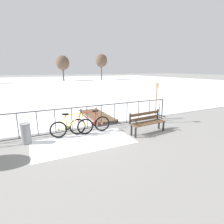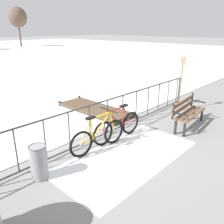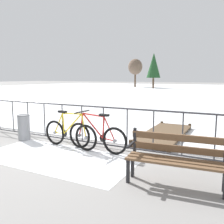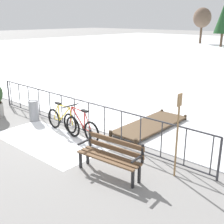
# 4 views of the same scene
# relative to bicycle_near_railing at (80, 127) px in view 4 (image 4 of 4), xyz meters

# --- Properties ---
(ground_plane) EXTENTS (160.00, 160.00, 0.00)m
(ground_plane) POSITION_rel_bicycle_near_railing_xyz_m (-0.34, 0.37, -0.37)
(ground_plane) COLOR gray
(snow_patch) EXTENTS (3.61, 1.78, 0.01)m
(snow_patch) POSITION_rel_bicycle_near_railing_xyz_m (-0.55, -0.83, -0.36)
(snow_patch) COLOR white
(snow_patch) RESTS_ON ground
(railing_fence) EXTENTS (9.06, 0.06, 1.07)m
(railing_fence) POSITION_rel_bicycle_near_railing_xyz_m (-0.34, 0.37, 0.19)
(railing_fence) COLOR #38383D
(railing_fence) RESTS_ON ground
(bicycle_near_railing) EXTENTS (1.71, 0.52, 0.97)m
(bicycle_near_railing) POSITION_rel_bicycle_near_railing_xyz_m (0.00, 0.00, 0.00)
(bicycle_near_railing) COLOR black
(bicycle_near_railing) RESTS_ON ground
(bicycle_second) EXTENTS (1.71, 0.52, 0.97)m
(bicycle_second) POSITION_rel_bicycle_near_railing_xyz_m (-0.78, -0.05, 0.00)
(bicycle_second) COLOR black
(bicycle_second) RESTS_ON ground
(park_bench) EXTENTS (1.64, 0.62, 0.89)m
(park_bench) POSITION_rel_bicycle_near_railing_xyz_m (2.14, -0.98, 0.14)
(park_bench) COLOR brown
(park_bench) RESTS_ON ground
(trash_bin) EXTENTS (0.35, 0.35, 0.73)m
(trash_bin) POSITION_rel_bicycle_near_railing_xyz_m (-2.42, -0.03, 0.00)
(trash_bin) COLOR gray
(trash_bin) RESTS_ON ground
(oar_upright) EXTENTS (0.04, 0.16, 1.98)m
(oar_upright) POSITION_rel_bicycle_near_railing_xyz_m (3.32, -0.09, 0.77)
(oar_upright) COLOR #937047
(oar_upright) RESTS_ON ground
(wooden_dock) EXTENTS (1.10, 3.03, 0.20)m
(wooden_dock) POSITION_rel_bicycle_near_railing_xyz_m (1.12, 2.14, -0.25)
(wooden_dock) COLOR brown
(wooden_dock) RESTS_ON ground
(tree_far_west) EXTENTS (2.53, 2.53, 5.02)m
(tree_far_west) POSITION_rel_bicycle_near_railing_xyz_m (-13.36, 35.83, 3.23)
(tree_far_west) COLOR brown
(tree_far_west) RESTS_ON ground
(tree_centre) EXTENTS (2.22, 2.22, 5.63)m
(tree_centre) POSITION_rel_bicycle_near_railing_xyz_m (-8.95, 32.63, 3.26)
(tree_centre) COLOR brown
(tree_centre) RESTS_ON ground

